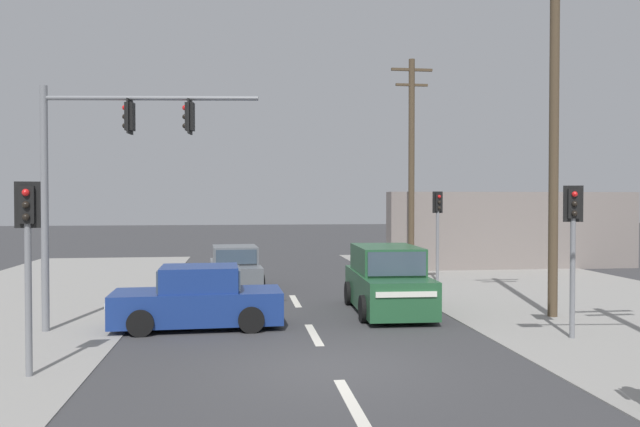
{
  "coord_description": "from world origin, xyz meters",
  "views": [
    {
      "loc": [
        -1.76,
        -11.74,
        3.22
      ],
      "look_at": [
        0.28,
        4.0,
        2.88
      ],
      "focal_mm": 35.0,
      "sensor_mm": 36.0,
      "label": 1
    }
  ],
  "objects_px": {
    "utility_pole_midground_right": "(554,128)",
    "pedestal_signal_far_median": "(438,221)",
    "sedan_receding_far": "(235,269)",
    "suv_crossing_left": "(387,281)",
    "pedestal_signal_right_kerb": "(573,235)",
    "sedan_oncoming_mid": "(198,300)",
    "traffic_signal_mast": "(98,162)",
    "pedestal_signal_left_kerb": "(28,245)",
    "utility_pole_background_right": "(411,162)"
  },
  "relations": [
    {
      "from": "utility_pole_midground_right",
      "to": "pedestal_signal_far_median",
      "type": "distance_m",
      "value": 8.0
    },
    {
      "from": "sedan_receding_far",
      "to": "suv_crossing_left",
      "type": "relative_size",
      "value": 0.94
    },
    {
      "from": "pedestal_signal_right_kerb",
      "to": "suv_crossing_left",
      "type": "distance_m",
      "value": 5.46
    },
    {
      "from": "sedan_oncoming_mid",
      "to": "traffic_signal_mast",
      "type": "bearing_deg",
      "value": -175.05
    },
    {
      "from": "pedestal_signal_right_kerb",
      "to": "sedan_receding_far",
      "type": "bearing_deg",
      "value": 130.1
    },
    {
      "from": "sedan_oncoming_mid",
      "to": "utility_pole_midground_right",
      "type": "bearing_deg",
      "value": 1.0
    },
    {
      "from": "pedestal_signal_right_kerb",
      "to": "sedan_receding_far",
      "type": "height_order",
      "value": "pedestal_signal_right_kerb"
    },
    {
      "from": "pedestal_signal_left_kerb",
      "to": "sedan_oncoming_mid",
      "type": "distance_m",
      "value": 5.24
    },
    {
      "from": "pedestal_signal_right_kerb",
      "to": "pedestal_signal_left_kerb",
      "type": "relative_size",
      "value": 1.0
    },
    {
      "from": "utility_pole_midground_right",
      "to": "pedestal_signal_left_kerb",
      "type": "distance_m",
      "value": 13.35
    },
    {
      "from": "utility_pole_background_right",
      "to": "sedan_receding_far",
      "type": "height_order",
      "value": "utility_pole_background_right"
    },
    {
      "from": "sedan_receding_far",
      "to": "suv_crossing_left",
      "type": "bearing_deg",
      "value": -50.49
    },
    {
      "from": "utility_pole_background_right",
      "to": "pedestal_signal_right_kerb",
      "type": "bearing_deg",
      "value": -88.66
    },
    {
      "from": "traffic_signal_mast",
      "to": "pedestal_signal_right_kerb",
      "type": "xyz_separation_m",
      "value": [
        11.06,
        -2.23,
        -1.73
      ]
    },
    {
      "from": "utility_pole_background_right",
      "to": "pedestal_signal_left_kerb",
      "type": "bearing_deg",
      "value": -128.03
    },
    {
      "from": "utility_pole_background_right",
      "to": "pedestal_signal_right_kerb",
      "type": "relative_size",
      "value": 2.6
    },
    {
      "from": "pedestal_signal_left_kerb",
      "to": "traffic_signal_mast",
      "type": "bearing_deg",
      "value": 84.34
    },
    {
      "from": "utility_pole_midground_right",
      "to": "sedan_receding_far",
      "type": "bearing_deg",
      "value": 142.52
    },
    {
      "from": "utility_pole_background_right",
      "to": "traffic_signal_mast",
      "type": "bearing_deg",
      "value": -136.1
    },
    {
      "from": "traffic_signal_mast",
      "to": "utility_pole_midground_right",
      "type": "bearing_deg",
      "value": 1.79
    },
    {
      "from": "traffic_signal_mast",
      "to": "suv_crossing_left",
      "type": "relative_size",
      "value": 1.31
    },
    {
      "from": "utility_pole_background_right",
      "to": "sedan_receding_far",
      "type": "xyz_separation_m",
      "value": [
        -7.52,
        -3.31,
        -4.17
      ]
    },
    {
      "from": "utility_pole_background_right",
      "to": "suv_crossing_left",
      "type": "relative_size",
      "value": 2.02
    },
    {
      "from": "traffic_signal_mast",
      "to": "sedan_receding_far",
      "type": "xyz_separation_m",
      "value": [
        3.24,
        7.05,
        -3.44
      ]
    },
    {
      "from": "suv_crossing_left",
      "to": "sedan_oncoming_mid",
      "type": "bearing_deg",
      "value": -163.83
    },
    {
      "from": "utility_pole_midground_right",
      "to": "pedestal_signal_right_kerb",
      "type": "distance_m",
      "value": 3.91
    },
    {
      "from": "utility_pole_midground_right",
      "to": "sedan_oncoming_mid",
      "type": "relative_size",
      "value": 2.31
    },
    {
      "from": "pedestal_signal_far_median",
      "to": "sedan_receding_far",
      "type": "xyz_separation_m",
      "value": [
        -7.87,
        -0.77,
        -1.71
      ]
    },
    {
      "from": "pedestal_signal_far_median",
      "to": "suv_crossing_left",
      "type": "height_order",
      "value": "pedestal_signal_far_median"
    },
    {
      "from": "utility_pole_background_right",
      "to": "pedestal_signal_far_median",
      "type": "xyz_separation_m",
      "value": [
        0.35,
        -2.54,
        -2.45
      ]
    },
    {
      "from": "utility_pole_background_right",
      "to": "traffic_signal_mast",
      "type": "xyz_separation_m",
      "value": [
        -10.77,
        -10.36,
        -0.72
      ]
    },
    {
      "from": "traffic_signal_mast",
      "to": "pedestal_signal_left_kerb",
      "type": "height_order",
      "value": "traffic_signal_mast"
    },
    {
      "from": "utility_pole_midground_right",
      "to": "utility_pole_background_right",
      "type": "xyz_separation_m",
      "value": [
        -1.19,
        9.99,
        -0.32
      ]
    },
    {
      "from": "suv_crossing_left",
      "to": "utility_pole_background_right",
      "type": "bearing_deg",
      "value": 70.05
    },
    {
      "from": "utility_pole_midground_right",
      "to": "pedestal_signal_far_median",
      "type": "height_order",
      "value": "utility_pole_midground_right"
    },
    {
      "from": "sedan_oncoming_mid",
      "to": "pedestal_signal_left_kerb",
      "type": "bearing_deg",
      "value": -123.9
    },
    {
      "from": "sedan_receding_far",
      "to": "utility_pole_background_right",
      "type": "bearing_deg",
      "value": 23.74
    },
    {
      "from": "pedestal_signal_right_kerb",
      "to": "suv_crossing_left",
      "type": "xyz_separation_m",
      "value": [
        -3.43,
        3.96,
        -1.53
      ]
    },
    {
      "from": "pedestal_signal_far_median",
      "to": "utility_pole_background_right",
      "type": "bearing_deg",
      "value": 97.75
    },
    {
      "from": "pedestal_signal_left_kerb",
      "to": "sedan_receding_far",
      "type": "distance_m",
      "value": 11.67
    },
    {
      "from": "pedestal_signal_left_kerb",
      "to": "pedestal_signal_far_median",
      "type": "height_order",
      "value": "same"
    },
    {
      "from": "traffic_signal_mast",
      "to": "utility_pole_background_right",
      "type": "bearing_deg",
      "value": 43.9
    },
    {
      "from": "pedestal_signal_far_median",
      "to": "pedestal_signal_left_kerb",
      "type": "bearing_deg",
      "value": -134.44
    },
    {
      "from": "traffic_signal_mast",
      "to": "suv_crossing_left",
      "type": "height_order",
      "value": "traffic_signal_mast"
    },
    {
      "from": "sedan_oncoming_mid",
      "to": "utility_pole_background_right",
      "type": "bearing_deg",
      "value": 50.43
    },
    {
      "from": "pedestal_signal_left_kerb",
      "to": "suv_crossing_left",
      "type": "relative_size",
      "value": 0.78
    },
    {
      "from": "traffic_signal_mast",
      "to": "sedan_receding_far",
      "type": "height_order",
      "value": "traffic_signal_mast"
    },
    {
      "from": "pedestal_signal_far_median",
      "to": "suv_crossing_left",
      "type": "bearing_deg",
      "value": -119.72
    },
    {
      "from": "utility_pole_background_right",
      "to": "pedestal_signal_far_median",
      "type": "height_order",
      "value": "utility_pole_background_right"
    },
    {
      "from": "pedestal_signal_far_median",
      "to": "sedan_receding_far",
      "type": "distance_m",
      "value": 8.09
    }
  ]
}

